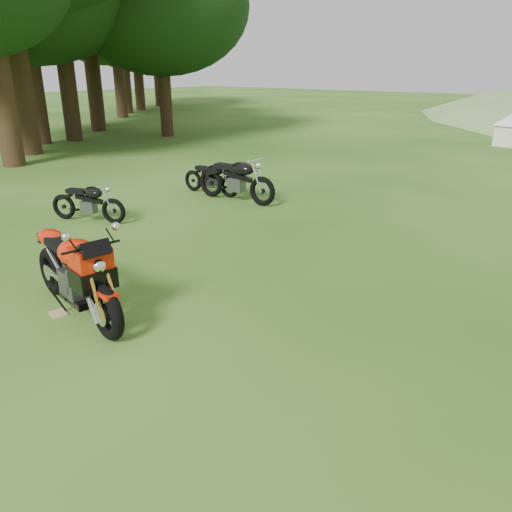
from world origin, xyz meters
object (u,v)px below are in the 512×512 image
Objects in this scene: vintage_moto_a at (87,201)px; vintage_moto_c at (236,178)px; sport_motorcycle at (74,266)px; vintage_moto_d at (211,177)px; plywood_board at (58,314)px.

vintage_moto_c is (1.21, 3.20, 0.12)m from vintage_moto_a.
sport_motorcycle is at bearing -57.38° from vintage_moto_a.
vintage_moto_a is 3.33m from vintage_moto_d.
sport_motorcycle is 9.65× the size of plywood_board.
sport_motorcycle is at bearing 44.67° from plywood_board.
vintage_moto_c reaches higher than plywood_board.
plywood_board is at bearing -74.86° from vintage_moto_c.
vintage_moto_c is 0.97m from vintage_moto_d.
sport_motorcycle is 1.35× the size of vintage_moto_a.
vintage_moto_a is at bearing -98.34° from vintage_moto_d.
vintage_moto_c is at bearing -10.76° from vintage_moto_d.
vintage_moto_d is at bearing 168.02° from vintage_moto_c.
vintage_moto_a is at bearing 141.91° from plywood_board.
vintage_moto_c is (-2.15, 5.84, 0.55)m from plywood_board.
sport_motorcycle is at bearing -64.02° from vintage_moto_d.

